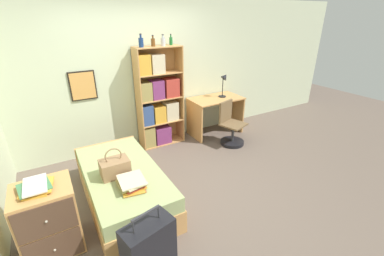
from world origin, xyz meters
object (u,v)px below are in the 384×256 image
Objects in this scene: bottle_green at (141,42)px; bottle_blue at (171,41)px; magazine_pile_on_dresser at (36,187)px; desk at (216,110)px; handbag at (115,167)px; bottle_clear at (163,42)px; book_stack_on_bed at (132,183)px; suitcase at (150,255)px; desk_lamp at (224,80)px; bed at (123,185)px; bookcase at (157,102)px; desk_chair at (231,131)px; dresser at (49,219)px; bottle_brown at (153,42)px.

bottle_green reaches higher than bottle_blue.
magazine_pile_on_dresser is 3.57m from desk.
bottle_clear reaches higher than handbag.
book_stack_on_bed is 2.12× the size of bottle_blue.
suitcase is (-0.13, -0.86, -0.19)m from book_stack_on_bed.
desk_lamp is at bearing -4.23° from bottle_clear.
bed is 2.89m from desk_lamp.
book_stack_on_bed is (0.00, -0.44, 0.30)m from bed.
bed is 1.81m from bookcase.
bottle_green is 1.12× the size of bottle_clear.
suitcase reaches higher than bed.
bookcase is at bearing -176.09° from bottle_blue.
bottle_clear is 2.05m from desk_chair.
dresser is 3.24m from bottle_blue.
bottle_blue reaches higher than magazine_pile_on_dresser.
bottle_clear reaches higher than desk.
dresser is at bearing -138.95° from bookcase.
bottle_green reaches higher than desk_chair.
desk_lamp reaches higher than dresser.
bookcase reaches higher than book_stack_on_bed.
bottle_brown is at bearing 41.07° from dresser.
handbag is 0.86m from dresser.
book_stack_on_bed is at bearing -155.08° from desk_chair.
magazine_pile_on_dresser is 3.75m from desk_lamp.
desk_lamp is (1.64, -0.10, -0.80)m from bottle_green.
desk_chair is at bearing 38.42° from suitcase.
bottle_brown is (1.16, 1.39, 1.29)m from handbag.
bottle_blue is at bearing 3.91° from bookcase.
bottle_brown reaches higher than desk_chair.
bottle_clear reaches higher than dresser.
book_stack_on_bed is at bearing -3.55° from magazine_pile_on_dresser.
bottle_brown reaches higher than dresser.
bottle_green is 2.01m from desk.
dresser reaches higher than book_stack_on_bed.
bottle_brown is at bearing 50.69° from bed.
bottle_green is at bearing -174.64° from bottle_blue.
bed is 0.53m from book_stack_on_bed.
magazine_pile_on_dresser is 1.71× the size of bottle_green.
bottle_brown is 2.14m from desk_chair.
desk_chair is at bearing -110.71° from desk_lamp.
suitcase is 2.92m from bookcase.
desk_lamp is at bearing -5.37° from bookcase.
handbag is 2.51m from desk_chair.
bottle_brown is at bearing 40.50° from magazine_pile_on_dresser.
bottle_brown is 1.64m from desk_lamp.
bottle_green is at bearing 63.81° from book_stack_on_bed.
desk is (0.89, -0.16, -1.37)m from bottle_blue.
bed is 0.97m from dresser.
magazine_pile_on_dresser is at bearing -142.22° from bottle_clear.
suitcase is at bearing -134.58° from desk.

